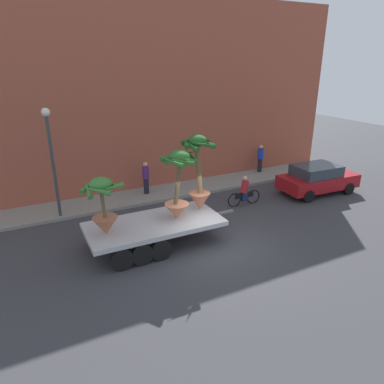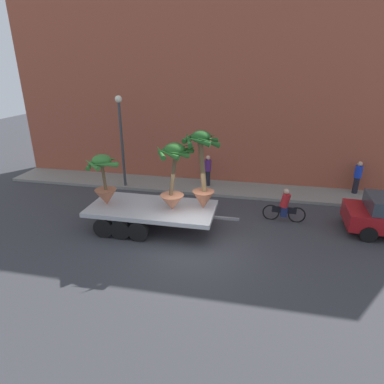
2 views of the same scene
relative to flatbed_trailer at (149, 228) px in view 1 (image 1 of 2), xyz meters
name	(u,v)px [view 1 (image 1 of 2)]	position (x,y,z in m)	size (l,w,h in m)	color
ground_plane	(214,245)	(2.26, -1.09, -0.76)	(60.00, 60.00, 0.00)	#38383D
sidewalk	(157,194)	(2.26, 5.01, -0.68)	(24.00, 2.20, 0.15)	gray
building_facade	(142,97)	(2.26, 6.71, 4.21)	(24.00, 1.20, 9.94)	#9E4C38
flatbed_trailer	(149,228)	(0.00, 0.00, 0.00)	(6.19, 2.50, 0.98)	#B7BABF
potted_palm_rear	(103,207)	(-1.68, -0.20, 1.30)	(1.48, 1.52, 2.14)	#B26647
potted_palm_middle	(199,174)	(2.28, 0.25, 1.80)	(1.50, 1.44, 3.15)	#B26647
potted_palm_front	(178,184)	(1.22, -0.10, 1.66)	(1.74, 1.72, 2.73)	#C17251
cyclist	(244,192)	(5.67, 1.80, -0.09)	(1.84, 0.36, 1.54)	black
parked_car	(317,178)	(10.13, 1.43, 0.07)	(4.33, 2.11, 1.58)	maroon
pedestrian_near_gate	(146,177)	(1.74, 5.14, 0.29)	(0.36, 0.36, 1.71)	black
pedestrian_far_left	(260,158)	(9.47, 5.59, 0.29)	(0.36, 0.36, 1.71)	black
street_lamp	(51,150)	(-2.75, 4.21, 2.47)	(0.36, 0.36, 4.83)	#383D42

